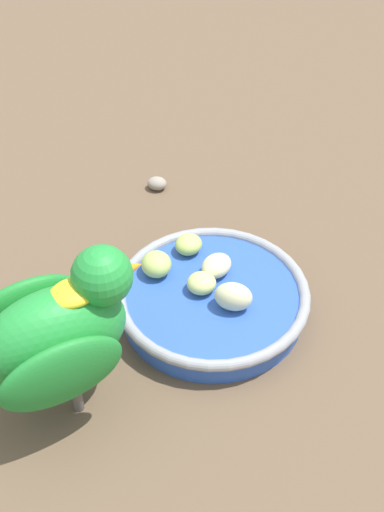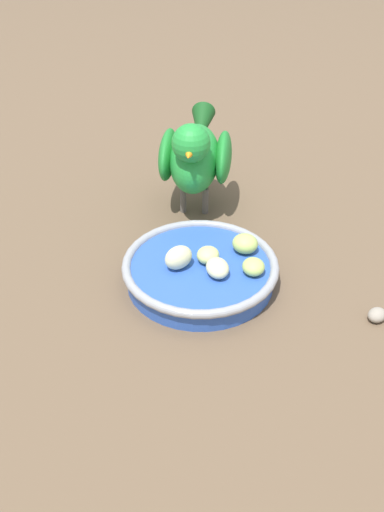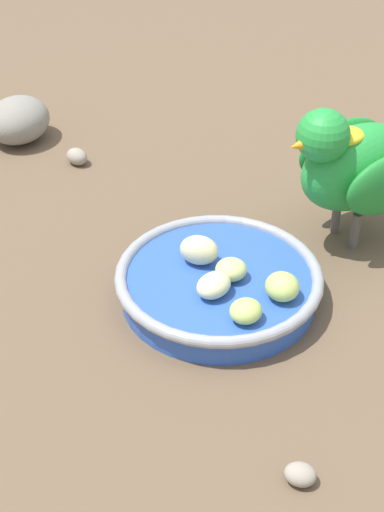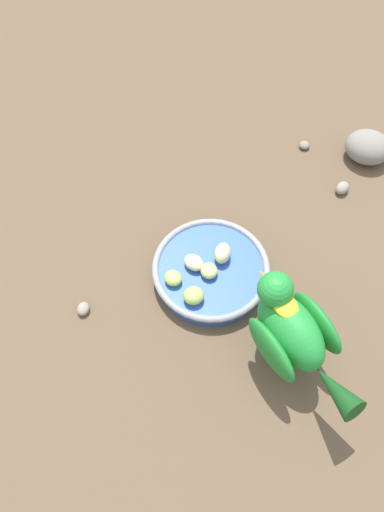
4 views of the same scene
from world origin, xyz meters
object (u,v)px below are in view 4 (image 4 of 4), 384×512
object	(u,v)px
apple_piece_0	(194,296)
apple_piece_2	(173,278)
apple_piece_1	(209,271)
feeding_bowl	(211,271)
pebble_1	(343,188)
apple_piece_3	(223,253)
parrot	(293,331)
pebble_2	(83,309)
apple_piece_4	(194,263)
pebble_0	(304,145)
rock_large	(368,147)

from	to	relation	value
apple_piece_0	apple_piece_2	size ratio (longest dim) A/B	1.12
apple_piece_1	feeding_bowl	bearing A→B (deg)	-138.87
apple_piece_2	pebble_1	distance (m)	0.35
apple_piece_1	apple_piece_3	distance (m)	0.04
apple_piece_2	pebble_1	size ratio (longest dim) A/B	1.01
apple_piece_0	pebble_1	xyz separation A→B (m)	(-0.33, -0.06, -0.03)
parrot	pebble_1	distance (m)	0.33
feeding_bowl	pebble_2	xyz separation A→B (m)	(0.20, -0.05, -0.01)
apple_piece_4	pebble_1	distance (m)	0.31
pebble_0	apple_piece_1	bearing A→B (deg)	26.41
pebble_0	apple_piece_4	bearing A→B (deg)	21.79
feeding_bowl	apple_piece_4	distance (m)	0.03
apple_piece_4	pebble_0	world-z (taller)	apple_piece_4
pebble_0	feeding_bowl	bearing A→B (deg)	25.92
apple_piece_0	apple_piece_3	distance (m)	0.08
apple_piece_0	apple_piece_2	xyz separation A→B (m)	(0.01, -0.04, -0.00)
feeding_bowl	rock_large	size ratio (longest dim) A/B	2.24
apple_piece_0	apple_piece_1	size ratio (longest dim) A/B	1.12
apple_piece_4	pebble_0	size ratio (longest dim) A/B	1.72
pebble_0	rock_large	bearing A→B (deg)	136.79
pebble_1	apple_piece_1	bearing A→B (deg)	6.27
rock_large	pebble_0	xyz separation A→B (m)	(0.08, -0.08, -0.02)
apple_piece_0	apple_piece_3	size ratio (longest dim) A/B	0.89
feeding_bowl	parrot	xyz separation A→B (m)	(-0.02, 0.16, 0.07)
rock_large	pebble_2	distance (m)	0.57
apple_piece_3	rock_large	world-z (taller)	same
apple_piece_3	apple_piece_4	distance (m)	0.05
feeding_bowl	pebble_0	bearing A→B (deg)	-154.08
apple_piece_3	parrot	xyz separation A→B (m)	(0.00, 0.17, 0.05)
apple_piece_4	apple_piece_3	bearing A→B (deg)	167.43
apple_piece_3	pebble_1	bearing A→B (deg)	-175.96
apple_piece_0	pebble_1	size ratio (longest dim) A/B	1.13
feeding_bowl	apple_piece_0	world-z (taller)	apple_piece_0
apple_piece_2	rock_large	distance (m)	0.44
apple_piece_4	pebble_1	xyz separation A→B (m)	(-0.31, -0.01, -0.03)
apple_piece_0	parrot	world-z (taller)	parrot
apple_piece_3	pebble_0	distance (m)	0.30
feeding_bowl	apple_piece_1	bearing A→B (deg)	41.13
feeding_bowl	pebble_1	world-z (taller)	feeding_bowl
parrot	feeding_bowl	bearing A→B (deg)	8.11
rock_large	pebble_0	world-z (taller)	rock_large
parrot	pebble_1	size ratio (longest dim) A/B	7.69
apple_piece_1	pebble_0	bearing A→B (deg)	-153.59
pebble_1	apple_piece_0	bearing A→B (deg)	9.67
apple_piece_0	apple_piece_4	world-z (taller)	apple_piece_0
apple_piece_1	pebble_2	distance (m)	0.20
apple_piece_0	pebble_2	world-z (taller)	apple_piece_0
apple_piece_2	rock_large	world-z (taller)	rock_large
apple_piece_2	pebble_2	xyz separation A→B (m)	(0.14, -0.04, -0.03)
apple_piece_1	apple_piece_3	world-z (taller)	apple_piece_3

